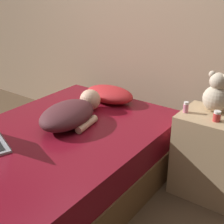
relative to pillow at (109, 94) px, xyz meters
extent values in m
plane|color=brown|center=(0.06, -0.77, -0.59)|extent=(12.00, 12.00, 0.00)
cube|color=tan|center=(0.06, 0.49, 0.71)|extent=(8.00, 0.06, 2.60)
cube|color=brown|center=(0.06, -0.77, -0.44)|extent=(1.35, 1.97, 0.28)
cube|color=maroon|center=(0.06, -0.77, -0.19)|extent=(1.33, 1.93, 0.23)
cube|color=tan|center=(1.06, -0.10, -0.25)|extent=(0.53, 0.42, 0.67)
ellipsoid|color=red|center=(0.00, 0.00, 0.00)|extent=(0.50, 0.31, 0.15)
ellipsoid|color=#4C2328|center=(0.03, -0.62, 0.02)|extent=(0.44, 0.61, 0.18)
sphere|color=#DBAD8E|center=(-0.02, -0.26, 0.02)|extent=(0.19, 0.19, 0.19)
cylinder|color=#DBAD8E|center=(0.19, -0.56, -0.04)|extent=(0.10, 0.26, 0.06)
sphere|color=beige|center=(1.01, -0.01, 0.19)|extent=(0.20, 0.20, 0.20)
sphere|color=beige|center=(1.01, -0.01, 0.32)|extent=(0.13, 0.13, 0.13)
sphere|color=beige|center=(0.96, -0.01, 0.37)|extent=(0.05, 0.05, 0.05)
cylinder|color=#B72D2D|center=(1.08, -0.19, 0.12)|extent=(0.05, 0.05, 0.06)
cylinder|color=white|center=(1.08, -0.19, 0.16)|extent=(0.05, 0.05, 0.02)
cylinder|color=pink|center=(0.84, -0.17, 0.12)|extent=(0.04, 0.04, 0.07)
cylinder|color=white|center=(0.84, -0.17, 0.16)|extent=(0.04, 0.04, 0.02)
camera|label=1|loc=(1.66, -2.25, 1.04)|focal=50.00mm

